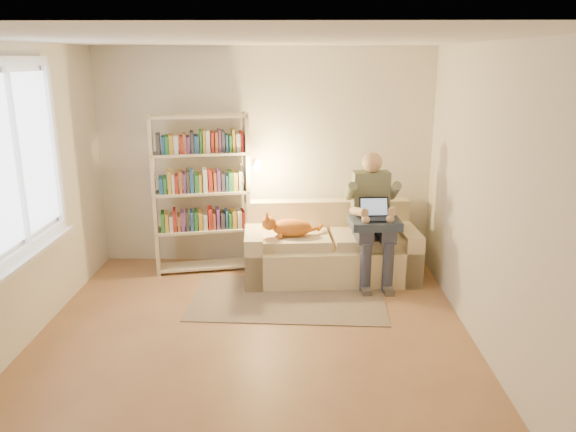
{
  "coord_description": "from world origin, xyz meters",
  "views": [
    {
      "loc": [
        0.4,
        -4.43,
        2.47
      ],
      "look_at": [
        0.31,
        1.0,
        0.93
      ],
      "focal_mm": 35.0,
      "sensor_mm": 36.0,
      "label": 1
    }
  ],
  "objects_px": {
    "sofa": "(330,251)",
    "laptop": "(376,213)",
    "bookshelf": "(201,186)",
    "person": "(372,211)",
    "cat": "(290,227)"
  },
  "relations": [
    {
      "from": "sofa",
      "to": "laptop",
      "type": "height_order",
      "value": "laptop"
    },
    {
      "from": "sofa",
      "to": "bookshelf",
      "type": "relative_size",
      "value": 1.08
    },
    {
      "from": "bookshelf",
      "to": "person",
      "type": "bearing_deg",
      "value": -20.06
    },
    {
      "from": "sofa",
      "to": "person",
      "type": "height_order",
      "value": "person"
    },
    {
      "from": "cat",
      "to": "bookshelf",
      "type": "bearing_deg",
      "value": 158.75
    },
    {
      "from": "sofa",
      "to": "cat",
      "type": "relative_size",
      "value": 2.99
    },
    {
      "from": "person",
      "to": "laptop",
      "type": "bearing_deg",
      "value": -86.58
    },
    {
      "from": "laptop",
      "to": "bookshelf",
      "type": "bearing_deg",
      "value": 164.14
    },
    {
      "from": "person",
      "to": "bookshelf",
      "type": "xyz_separation_m",
      "value": [
        -1.95,
        0.28,
        0.22
      ]
    },
    {
      "from": "laptop",
      "to": "person",
      "type": "bearing_deg",
      "value": 93.42
    },
    {
      "from": "person",
      "to": "cat",
      "type": "height_order",
      "value": "person"
    },
    {
      "from": "person",
      "to": "cat",
      "type": "xyz_separation_m",
      "value": [
        -0.92,
        -0.04,
        -0.18
      ]
    },
    {
      "from": "sofa",
      "to": "cat",
      "type": "xyz_separation_m",
      "value": [
        -0.47,
        -0.16,
        0.33
      ]
    },
    {
      "from": "person",
      "to": "laptop",
      "type": "height_order",
      "value": "person"
    },
    {
      "from": "sofa",
      "to": "cat",
      "type": "height_order",
      "value": "sofa"
    }
  ]
}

